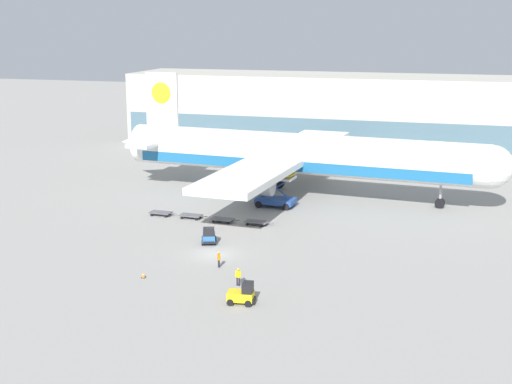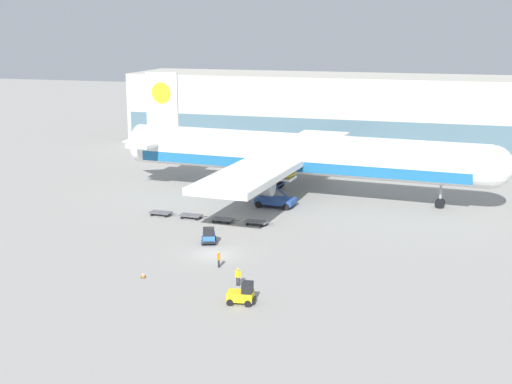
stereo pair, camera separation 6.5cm
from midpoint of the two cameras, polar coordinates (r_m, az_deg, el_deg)
name	(u,v)px [view 1 (the left image)]	position (r m, az deg, el deg)	size (l,w,h in m)	color
ground_plane	(215,254)	(77.13, -3.31, -5.00)	(400.00, 400.00, 0.00)	gray
terminal_building	(351,111)	(144.84, 7.60, 6.48)	(90.00, 18.20, 14.00)	#BCB7A8
airplane_main	(295,155)	(101.81, 3.09, 2.96)	(58.08, 48.48, 17.00)	white
scissor_lift_loader	(276,193)	(96.17, 1.58, -0.11)	(5.42, 3.72, 4.62)	#284C99
baggage_tug_foreground	(209,236)	(80.56, -3.82, -3.54)	(2.29, 2.76, 2.00)	#2D66B7
baggage_tug_mid	(243,294)	(63.84, -1.12, -8.18)	(2.59, 1.87, 2.00)	yellow
baggage_dolly_lead	(161,213)	(92.75, -7.64, -1.65)	(3.73, 1.62, 0.48)	#56565B
baggage_dolly_second	(191,215)	(90.99, -5.25, -1.88)	(3.73, 1.62, 0.48)	#56565B
baggage_dolly_third	(223,219)	(88.98, -2.71, -2.19)	(3.73, 1.62, 0.48)	#56565B
baggage_dolly_trail	(257,222)	(87.74, 0.03, -2.41)	(3.73, 1.62, 0.48)	#56565B
ground_crew_near	(238,275)	(67.87, -1.47, -6.67)	(0.57, 0.23, 1.78)	black
ground_crew_far	(219,258)	(72.85, -3.02, -5.31)	(0.39, 0.47, 1.68)	black
traffic_cone_near	(143,275)	(71.02, -9.02, -6.58)	(0.40, 0.40, 0.56)	black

